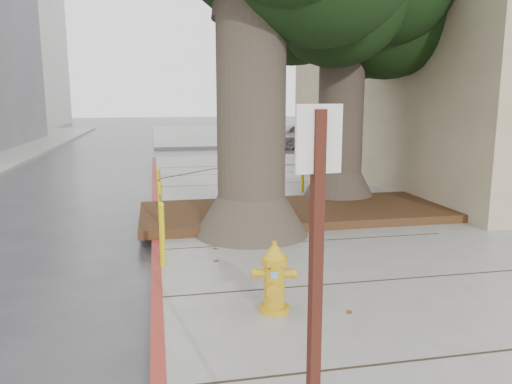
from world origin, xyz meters
TOP-DOWN VIEW (x-y plane):
  - ground at (0.00, 0.00)m, footprint 140.00×140.00m
  - sidewalk_far at (6.00, 30.00)m, footprint 16.00×20.00m
  - curb_red at (-2.00, 2.50)m, footprint 0.14×26.00m
  - planter_bed at (0.90, 3.90)m, footprint 6.40×2.60m
  - building_side_white at (16.00, 26.00)m, footprint 10.00×10.00m
  - building_side_grey at (22.00, 32.00)m, footprint 12.00×14.00m
  - bollard_ring at (-0.87, 4.38)m, footprint 3.79×5.39m
  - fire_hydrant at (-0.69, -0.67)m, footprint 0.44×0.42m
  - signpost at (-1.20, -3.63)m, footprint 0.23×0.06m
  - car_silver at (5.93, 19.56)m, footprint 4.03×1.73m
  - car_red at (8.17, 18.40)m, footprint 4.05×1.84m

SIDE VIEW (x-z plane):
  - ground at x=0.00m, z-range 0.00..0.00m
  - sidewalk_far at x=6.00m, z-range 0.00..0.15m
  - curb_red at x=-2.00m, z-range -0.01..0.15m
  - planter_bed at x=0.90m, z-range 0.15..0.31m
  - fire_hydrant at x=-0.69m, z-range 0.14..0.96m
  - car_red at x=8.17m, z-range 0.00..1.29m
  - bollard_ring at x=-0.87m, z-range 0.19..1.14m
  - car_silver at x=5.93m, z-range 0.00..1.36m
  - signpost at x=-1.20m, z-range 0.31..2.66m
  - building_side_white at x=16.00m, z-range 0.00..9.00m
  - building_side_grey at x=22.00m, z-range 0.00..12.00m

